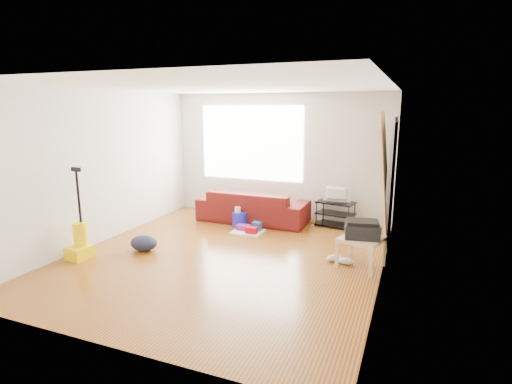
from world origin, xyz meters
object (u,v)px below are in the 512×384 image
at_px(backpack, 144,250).
at_px(bucket, 240,226).
at_px(side_table, 361,242).
at_px(tv_stand, 335,214).
at_px(cleaning_tray, 249,230).
at_px(sofa, 253,221).
at_px(vacuum, 80,242).

bearing_deg(backpack, bucket, 65.12).
distance_m(side_table, bucket, 2.68).
distance_m(tv_stand, cleaning_tray, 1.70).
distance_m(cleaning_tray, backpack, 1.86).
xyz_separation_m(tv_stand, backpack, (-2.55, -2.44, -0.25)).
bearing_deg(cleaning_tray, sofa, 106.86).
xyz_separation_m(side_table, vacuum, (-3.95, -1.19, -0.12)).
distance_m(bucket, backpack, 1.95).
distance_m(side_table, backpack, 3.34).
bearing_deg(tv_stand, backpack, -125.64).
relative_size(side_table, vacuum, 0.49).
bearing_deg(cleaning_tray, vacuum, -132.77).
bearing_deg(backpack, side_table, 11.85).
bearing_deg(cleaning_tray, side_table, -22.40).
bearing_deg(backpack, sofa, 67.76).
bearing_deg(tv_stand, sofa, -159.71).
bearing_deg(sofa, backpack, 65.88).
xyz_separation_m(bucket, backpack, (-0.88, -1.74, 0.00)).
relative_size(cleaning_tray, backpack, 1.27).
relative_size(tv_stand, bucket, 2.66).
height_order(tv_stand, cleaning_tray, tv_stand).
relative_size(side_table, backpack, 1.51).
distance_m(sofa, bucket, 0.44).
relative_size(sofa, side_table, 3.23).
relative_size(sofa, backpack, 4.90).
bearing_deg(sofa, tv_stand, -170.28).
height_order(tv_stand, vacuum, vacuum).
bearing_deg(sofa, bucket, 77.69).
relative_size(cleaning_tray, vacuum, 0.41).
relative_size(tv_stand, backpack, 1.71).
xyz_separation_m(sofa, side_table, (2.29, -1.60, 0.37)).
bearing_deg(side_table, sofa, 145.09).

